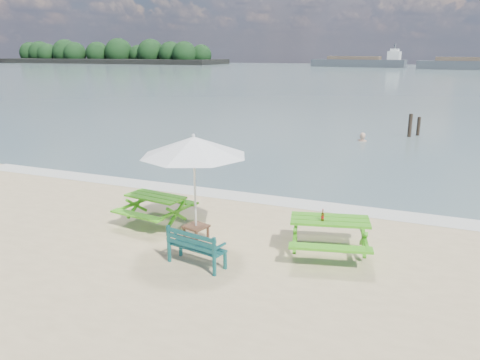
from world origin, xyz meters
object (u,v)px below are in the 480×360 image
at_px(park_bench, 197,254).
at_px(patio_umbrella, 194,146).
at_px(side_table, 196,231).
at_px(beer_bottle, 323,217).
at_px(swimmer, 362,150).
at_px(picnic_table_right, 329,237).
at_px(picnic_table_left, 156,210).

distance_m(park_bench, patio_umbrella, 2.46).
height_order(side_table, patio_umbrella, patio_umbrella).
bearing_deg(beer_bottle, patio_umbrella, -176.43).
distance_m(side_table, beer_bottle, 3.05).
distance_m(patio_umbrella, swimmer, 14.59).
bearing_deg(park_bench, patio_umbrella, 118.19).
xyz_separation_m(park_bench, beer_bottle, (2.27, 1.48, 0.64)).
relative_size(patio_umbrella, swimmer, 1.78).
bearing_deg(beer_bottle, picnic_table_right, 50.37).
bearing_deg(side_table, beer_bottle, 3.57).
relative_size(picnic_table_right, patio_umbrella, 0.72).
xyz_separation_m(patio_umbrella, swimmer, (1.84, 14.23, -2.65)).
height_order(picnic_table_left, patio_umbrella, patio_umbrella).
relative_size(picnic_table_right, swimmer, 1.28).
distance_m(park_bench, side_table, 1.47).
bearing_deg(beer_bottle, swimmer, 94.56).
distance_m(park_bench, swimmer, 15.58).
bearing_deg(patio_umbrella, beer_bottle, 3.57).
bearing_deg(swimmer, park_bench, -94.22).
height_order(picnic_table_right, beer_bottle, beer_bottle).
relative_size(side_table, patio_umbrella, 0.20).
bearing_deg(swimmer, side_table, -97.36).
height_order(side_table, swimmer, swimmer).
relative_size(park_bench, swimmer, 0.77).
bearing_deg(park_bench, side_table, 118.19).
xyz_separation_m(picnic_table_right, park_bench, (-2.40, -1.63, -0.14)).
height_order(park_bench, patio_umbrella, patio_umbrella).
bearing_deg(side_table, swimmer, 82.64).
relative_size(picnic_table_left, swimmer, 1.10).
distance_m(park_bench, beer_bottle, 2.78).
height_order(patio_umbrella, swimmer, patio_umbrella).
bearing_deg(side_table, patio_umbrella, 104.04).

